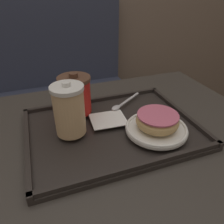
% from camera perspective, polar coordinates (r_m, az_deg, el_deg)
% --- Properties ---
extents(booth_bench, '(1.32, 0.44, 1.00)m').
position_cam_1_polar(booth_bench, '(1.55, -20.39, -0.47)').
color(booth_bench, '#33384C').
rests_on(booth_bench, ground_plane).
extents(cafe_table, '(0.99, 0.69, 0.71)m').
position_cam_1_polar(cafe_table, '(0.72, -2.34, -15.39)').
color(cafe_table, '#38332D').
rests_on(cafe_table, ground_plane).
extents(serving_tray, '(0.47, 0.35, 0.02)m').
position_cam_1_polar(serving_tray, '(0.63, 0.00, -4.44)').
color(serving_tray, '#282321').
rests_on(serving_tray, cafe_table).
extents(napkin_paper, '(0.11, 0.09, 0.00)m').
position_cam_1_polar(napkin_paper, '(0.64, -0.99, -1.93)').
color(napkin_paper, white).
rests_on(napkin_paper, serving_tray).
extents(coffee_cup_front, '(0.08, 0.08, 0.14)m').
position_cam_1_polar(coffee_cup_front, '(0.56, -11.12, 0.57)').
color(coffee_cup_front, '#E0B784').
rests_on(coffee_cup_front, serving_tray).
extents(coffee_cup_rear, '(0.10, 0.10, 0.13)m').
position_cam_1_polar(coffee_cup_rear, '(0.66, -9.59, 4.47)').
color(coffee_cup_rear, red).
rests_on(coffee_cup_rear, serving_tray).
extents(plate_with_chocolate_donut, '(0.17, 0.17, 0.01)m').
position_cam_1_polar(plate_with_chocolate_donut, '(0.60, 11.51, -4.16)').
color(plate_with_chocolate_donut, white).
rests_on(plate_with_chocolate_donut, serving_tray).
extents(donut_chocolate_glazed, '(0.11, 0.11, 0.04)m').
position_cam_1_polar(donut_chocolate_glazed, '(0.59, 11.77, -2.12)').
color(donut_chocolate_glazed, '#DBB270').
rests_on(donut_chocolate_glazed, plate_with_chocolate_donut).
extents(spoon, '(0.14, 0.10, 0.01)m').
position_cam_1_polar(spoon, '(0.70, 2.14, 1.82)').
color(spoon, silver).
rests_on(spoon, serving_tray).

